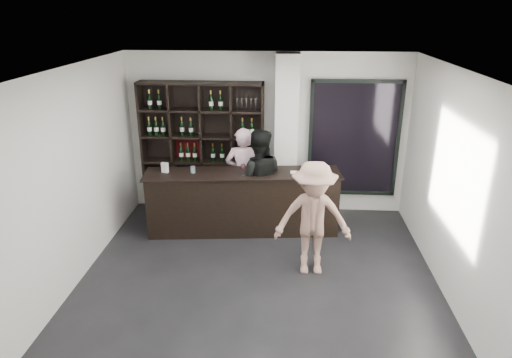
# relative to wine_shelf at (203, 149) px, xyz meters

# --- Properties ---
(floor) EXTENTS (5.00, 5.50, 0.01)m
(floor) POSITION_rel_wine_shelf_xyz_m (1.15, -2.57, -1.20)
(floor) COLOR black
(floor) RESTS_ON ground
(wine_shelf) EXTENTS (2.20, 0.35, 2.40)m
(wine_shelf) POSITION_rel_wine_shelf_xyz_m (0.00, 0.00, 0.00)
(wine_shelf) COLOR black
(wine_shelf) RESTS_ON floor
(structural_column) EXTENTS (0.40, 0.40, 2.90)m
(structural_column) POSITION_rel_wine_shelf_xyz_m (1.50, -0.10, 0.25)
(structural_column) COLOR silver
(structural_column) RESTS_ON floor
(glass_panel) EXTENTS (1.60, 0.08, 2.10)m
(glass_panel) POSITION_rel_wine_shelf_xyz_m (2.70, 0.12, 0.20)
(glass_panel) COLOR black
(glass_panel) RESTS_ON floor
(tasting_counter) EXTENTS (3.22, 0.67, 1.06)m
(tasting_counter) POSITION_rel_wine_shelf_xyz_m (0.80, -0.82, -0.67)
(tasting_counter) COLOR black
(tasting_counter) RESTS_ON floor
(taster_pink) EXTENTS (0.63, 0.42, 1.71)m
(taster_pink) POSITION_rel_wine_shelf_xyz_m (0.77, -0.40, -0.35)
(taster_pink) COLOR beige
(taster_pink) RESTS_ON floor
(taster_black) EXTENTS (0.89, 0.71, 1.77)m
(taster_black) POSITION_rel_wine_shelf_xyz_m (1.05, -0.72, -0.32)
(taster_black) COLOR black
(taster_black) RESTS_ON floor
(customer) EXTENTS (1.10, 0.66, 1.67)m
(customer) POSITION_rel_wine_shelf_xyz_m (1.90, -2.01, -0.36)
(customer) COLOR #A37968
(customer) RESTS_ON floor
(wine_glass) EXTENTS (0.12, 0.12, 0.22)m
(wine_glass) POSITION_rel_wine_shelf_xyz_m (0.82, -0.93, -0.03)
(wine_glass) COLOR white
(wine_glass) RESTS_ON tasting_counter
(spit_cup) EXTENTS (0.10, 0.10, 0.11)m
(spit_cup) POSITION_rel_wine_shelf_xyz_m (-0.01, -0.86, -0.09)
(spit_cup) COLOR #A8BAD1
(spit_cup) RESTS_ON tasting_counter
(napkin_stack) EXTENTS (0.11, 0.11, 0.02)m
(napkin_stack) POSITION_rel_wine_shelf_xyz_m (1.63, -0.76, -0.13)
(napkin_stack) COLOR white
(napkin_stack) RESTS_ON tasting_counter
(card_stand) EXTENTS (0.12, 0.09, 0.17)m
(card_stand) POSITION_rel_wine_shelf_xyz_m (-0.47, -0.89, -0.06)
(card_stand) COLOR white
(card_stand) RESTS_ON tasting_counter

